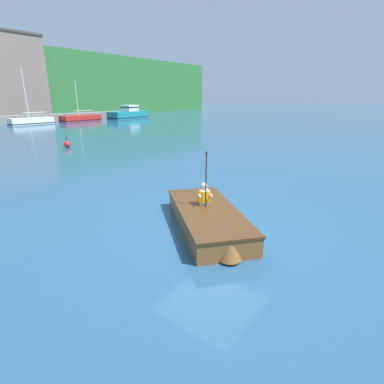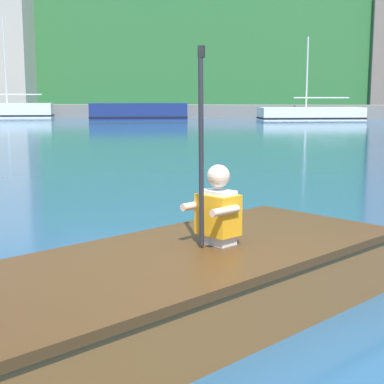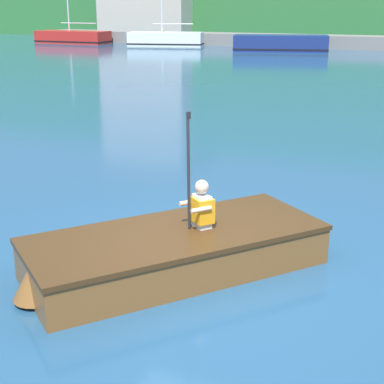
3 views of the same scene
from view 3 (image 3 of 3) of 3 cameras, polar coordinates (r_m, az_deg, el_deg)
The scene contains 6 objects.
ground_plane at distance 7.15m, azimuth 0.11°, elevation -7.95°, with size 300.00×300.00×0.00m, color navy.
moored_boat_dock_west_inner at distance 40.91m, azimuth 8.58°, elevation 14.03°, with size 6.58×3.67×1.07m.
moored_boat_dock_east_inner at distance 49.86m, azimuth -11.48°, elevation 14.49°, with size 6.01×2.18×4.73m.
moored_boat_dock_east_end at distance 45.71m, azimuth -2.56°, elevation 14.58°, with size 5.88×3.10×6.73m.
rowboat_foreground at distance 7.11m, azimuth -2.02°, elevation -5.62°, with size 3.39×3.71×0.51m.
person_paddler at distance 7.10m, azimuth 0.87°, elevation -1.29°, with size 0.46×0.46×1.43m.
Camera 3 is at (2.50, -5.93, 3.11)m, focal length 55.00 mm.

